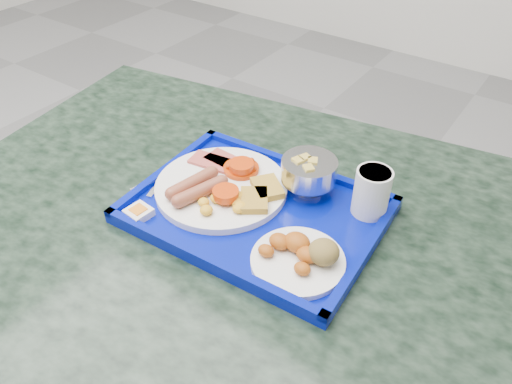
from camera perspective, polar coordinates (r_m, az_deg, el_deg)
floor at (r=1.86m, az=-25.15°, el=-17.09°), size 6.00×6.00×0.00m
table at (r=1.06m, az=0.61°, el=-12.41°), size 1.43×1.06×0.82m
tray at (r=0.92m, az=-0.00°, el=-2.21°), size 0.46×0.35×0.03m
main_plate at (r=0.95m, az=-3.76°, el=0.71°), size 0.25×0.25×0.04m
bread_plate at (r=0.82m, az=5.25°, el=-7.27°), size 0.15×0.15×0.05m
fruit_bowl at (r=0.94m, az=6.05°, el=2.40°), size 0.10×0.10×0.07m
juice_cup at (r=0.91m, az=13.10°, el=0.13°), size 0.06×0.06×0.09m
spoon at (r=1.03m, az=-7.30°, el=3.24°), size 0.07×0.18×0.01m
knife at (r=1.02m, az=-9.63°, el=2.13°), size 0.06×0.18×0.00m
jam_packet at (r=0.93m, az=-13.25°, el=-2.31°), size 0.05×0.05×0.02m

